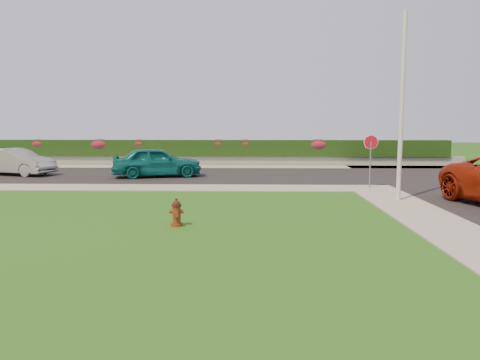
{
  "coord_description": "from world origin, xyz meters",
  "views": [
    {
      "loc": [
        1.79,
        -11.13,
        2.8
      ],
      "look_at": [
        1.39,
        4.6,
        0.9
      ],
      "focal_mm": 35.0,
      "sensor_mm": 36.0,
      "label": 1
    }
  ],
  "objects_px": {
    "fire_hydrant": "(177,213)",
    "sedan_teal": "(157,162)",
    "utility_pole": "(402,108)",
    "sedan_silver": "(16,162)",
    "stop_sign": "(371,149)"
  },
  "relations": [
    {
      "from": "sedan_teal",
      "to": "stop_sign",
      "type": "distance_m",
      "value": 10.84
    },
    {
      "from": "sedan_teal",
      "to": "sedan_silver",
      "type": "height_order",
      "value": "sedan_teal"
    },
    {
      "from": "sedan_silver",
      "to": "utility_pole",
      "type": "distance_m",
      "value": 19.91
    },
    {
      "from": "fire_hydrant",
      "to": "stop_sign",
      "type": "xyz_separation_m",
      "value": [
        7.19,
        7.7,
        1.35
      ]
    },
    {
      "from": "fire_hydrant",
      "to": "sedan_silver",
      "type": "height_order",
      "value": "sedan_silver"
    },
    {
      "from": "fire_hydrant",
      "to": "sedan_teal",
      "type": "height_order",
      "value": "sedan_teal"
    },
    {
      "from": "sedan_teal",
      "to": "stop_sign",
      "type": "relative_size",
      "value": 1.97
    },
    {
      "from": "fire_hydrant",
      "to": "sedan_teal",
      "type": "relative_size",
      "value": 0.17
    },
    {
      "from": "utility_pole",
      "to": "stop_sign",
      "type": "height_order",
      "value": "utility_pole"
    },
    {
      "from": "sedan_teal",
      "to": "stop_sign",
      "type": "height_order",
      "value": "stop_sign"
    },
    {
      "from": "sedan_silver",
      "to": "stop_sign",
      "type": "relative_size",
      "value": 1.86
    },
    {
      "from": "fire_hydrant",
      "to": "utility_pole",
      "type": "bearing_deg",
      "value": 26.5
    },
    {
      "from": "fire_hydrant",
      "to": "utility_pole",
      "type": "height_order",
      "value": "utility_pole"
    },
    {
      "from": "fire_hydrant",
      "to": "sedan_teal",
      "type": "bearing_deg",
      "value": 99.73
    },
    {
      "from": "sedan_teal",
      "to": "stop_sign",
      "type": "xyz_separation_m",
      "value": [
        10.07,
        -3.91,
        0.89
      ]
    }
  ]
}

